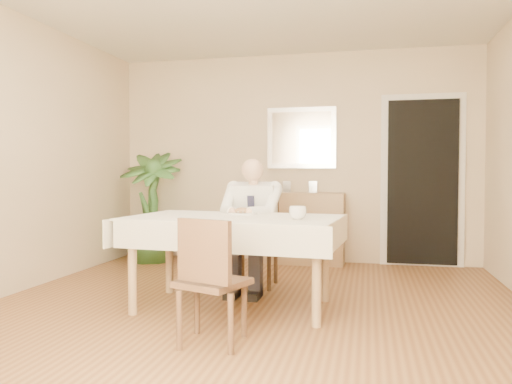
% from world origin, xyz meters
% --- Properties ---
extents(room, '(5.00, 5.02, 2.60)m').
position_xyz_m(room, '(0.00, 0.00, 1.30)').
color(room, brown).
rests_on(room, ground).
extents(window, '(1.34, 0.04, 1.44)m').
position_xyz_m(window, '(0.00, -2.47, 1.45)').
color(window, silver).
rests_on(window, room).
extents(doorway, '(0.96, 0.07, 2.10)m').
position_xyz_m(doorway, '(1.55, 2.46, 1.00)').
color(doorway, silver).
rests_on(doorway, ground).
extents(mirror, '(0.86, 0.04, 0.76)m').
position_xyz_m(mirror, '(0.10, 2.47, 1.55)').
color(mirror, silver).
rests_on(mirror, room).
extents(dining_table, '(1.80, 1.16, 0.75)m').
position_xyz_m(dining_table, '(-0.15, 0.18, 0.67)').
color(dining_table, olive).
rests_on(dining_table, ground).
extents(chair_far, '(0.44, 0.45, 0.85)m').
position_xyz_m(chair_far, '(-0.15, 1.06, 0.48)').
color(chair_far, '#432A17').
rests_on(chair_far, ground).
extents(chair_near, '(0.50, 0.51, 0.83)m').
position_xyz_m(chair_near, '(-0.05, -0.75, 0.46)').
color(chair_near, '#432A17').
rests_on(chair_near, ground).
extents(seated_man, '(0.48, 0.72, 1.24)m').
position_xyz_m(seated_man, '(-0.15, 0.78, 0.69)').
color(seated_man, white).
rests_on(seated_man, ground).
extents(plate, '(0.26, 0.26, 0.02)m').
position_xyz_m(plate, '(-0.14, 0.43, 0.76)').
color(plate, white).
rests_on(plate, dining_table).
extents(food, '(0.14, 0.14, 0.06)m').
position_xyz_m(food, '(-0.14, 0.43, 0.78)').
color(food, brown).
rests_on(food, dining_table).
extents(knife, '(0.01, 0.13, 0.01)m').
position_xyz_m(knife, '(-0.10, 0.37, 0.78)').
color(knife, silver).
rests_on(knife, dining_table).
extents(fork, '(0.01, 0.13, 0.01)m').
position_xyz_m(fork, '(-0.18, 0.37, 0.78)').
color(fork, silver).
rests_on(fork, dining_table).
extents(coffee_mug, '(0.16, 0.16, 0.10)m').
position_xyz_m(coffee_mug, '(0.40, 0.04, 0.80)').
color(coffee_mug, white).
rests_on(coffee_mug, dining_table).
extents(sideboard, '(1.09, 0.39, 0.87)m').
position_xyz_m(sideboard, '(0.10, 2.32, 0.44)').
color(sideboard, olive).
rests_on(sideboard, ground).
extents(photo_frame_left, '(0.10, 0.02, 0.14)m').
position_xyz_m(photo_frame_left, '(-0.36, 2.33, 0.94)').
color(photo_frame_left, silver).
rests_on(photo_frame_left, sideboard).
extents(photo_frame_center, '(0.10, 0.02, 0.14)m').
position_xyz_m(photo_frame_center, '(-0.07, 2.38, 0.94)').
color(photo_frame_center, silver).
rests_on(photo_frame_center, sideboard).
extents(photo_frame_right, '(0.10, 0.02, 0.14)m').
position_xyz_m(photo_frame_right, '(0.26, 2.38, 0.94)').
color(photo_frame_right, silver).
rests_on(photo_frame_right, sideboard).
extents(potted_palm, '(0.83, 0.83, 1.38)m').
position_xyz_m(potted_palm, '(-1.75, 2.07, 0.69)').
color(potted_palm, '#2D5623').
rests_on(potted_palm, ground).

